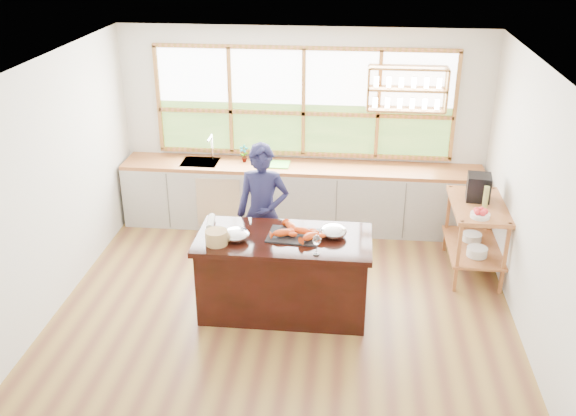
# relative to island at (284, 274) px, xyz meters

# --- Properties ---
(ground_plane) EXTENTS (5.00, 5.00, 0.00)m
(ground_plane) POSITION_rel_island_xyz_m (0.00, 0.20, -0.45)
(ground_plane) COLOR olive
(room_shell) EXTENTS (5.02, 4.52, 2.71)m
(room_shell) POSITION_rel_island_xyz_m (0.02, 0.71, 1.30)
(room_shell) COLOR silver
(room_shell) RESTS_ON ground_plane
(back_counter) EXTENTS (4.90, 0.63, 0.90)m
(back_counter) POSITION_rel_island_xyz_m (-0.02, 2.14, 0.00)
(back_counter) COLOR #B3AFA9
(back_counter) RESTS_ON ground_plane
(right_shelf_unit) EXTENTS (0.62, 1.10, 0.90)m
(right_shelf_unit) POSITION_rel_island_xyz_m (2.19, 1.09, 0.15)
(right_shelf_unit) COLOR #A55E35
(right_shelf_unit) RESTS_ON ground_plane
(island) EXTENTS (1.85, 0.90, 0.90)m
(island) POSITION_rel_island_xyz_m (0.00, 0.00, 0.00)
(island) COLOR black
(island) RESTS_ON ground_plane
(cook) EXTENTS (0.62, 0.41, 1.68)m
(cook) POSITION_rel_island_xyz_m (-0.32, 0.68, 0.39)
(cook) COLOR #18183B
(cook) RESTS_ON ground_plane
(potted_plant) EXTENTS (0.13, 0.09, 0.24)m
(potted_plant) POSITION_rel_island_xyz_m (-0.79, 2.20, 0.57)
(potted_plant) COLOR slate
(potted_plant) RESTS_ON back_counter
(cutting_board) EXTENTS (0.40, 0.30, 0.01)m
(cutting_board) POSITION_rel_island_xyz_m (-0.36, 2.14, 0.45)
(cutting_board) COLOR #5EC53F
(cutting_board) RESTS_ON back_counter
(espresso_machine) EXTENTS (0.30, 0.32, 0.31)m
(espresso_machine) POSITION_rel_island_xyz_m (2.19, 1.24, 0.60)
(espresso_machine) COLOR black
(espresso_machine) RESTS_ON right_shelf_unit
(wine_bottle) EXTENTS (0.08, 0.08, 0.26)m
(wine_bottle) POSITION_rel_island_xyz_m (2.24, 1.02, 0.57)
(wine_bottle) COLOR #A7A952
(wine_bottle) RESTS_ON right_shelf_unit
(fruit_bowl) EXTENTS (0.22, 0.22, 0.11)m
(fruit_bowl) POSITION_rel_island_xyz_m (2.14, 0.72, 0.49)
(fruit_bowl) COLOR silver
(fruit_bowl) RESTS_ON right_shelf_unit
(slate_board) EXTENTS (0.58, 0.45, 0.02)m
(slate_board) POSITION_rel_island_xyz_m (0.11, 0.03, 0.45)
(slate_board) COLOR black
(slate_board) RESTS_ON island
(lobster_pile) EXTENTS (0.52, 0.44, 0.08)m
(lobster_pile) POSITION_rel_island_xyz_m (0.13, 0.03, 0.50)
(lobster_pile) COLOR #E85817
(lobster_pile) RESTS_ON slate_board
(mixing_bowl_left) EXTENTS (0.28, 0.28, 0.14)m
(mixing_bowl_left) POSITION_rel_island_xyz_m (-0.49, -0.10, 0.51)
(mixing_bowl_left) COLOR silver
(mixing_bowl_left) RESTS_ON island
(mixing_bowl_right) EXTENTS (0.29, 0.29, 0.14)m
(mixing_bowl_right) POSITION_rel_island_xyz_m (0.52, 0.08, 0.51)
(mixing_bowl_right) COLOR silver
(mixing_bowl_right) RESTS_ON island
(wine_glass) EXTENTS (0.08, 0.08, 0.22)m
(wine_glass) POSITION_rel_island_xyz_m (0.37, -0.35, 0.61)
(wine_glass) COLOR white
(wine_glass) RESTS_ON island
(wicker_basket) EXTENTS (0.23, 0.23, 0.15)m
(wicker_basket) POSITION_rel_island_xyz_m (-0.67, -0.22, 0.52)
(wicker_basket) COLOR tan
(wicker_basket) RESTS_ON island
(parchment_roll) EXTENTS (0.12, 0.31, 0.08)m
(parchment_roll) POSITION_rel_island_xyz_m (-0.83, 0.20, 0.49)
(parchment_roll) COLOR silver
(parchment_roll) RESTS_ON island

